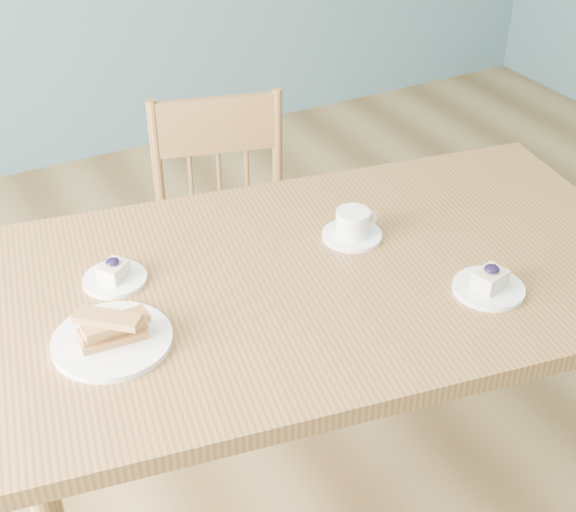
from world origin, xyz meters
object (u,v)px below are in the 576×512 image
at_px(dining_chair, 228,245).
at_px(cheesecake_plate_far, 114,276).
at_px(coffee_cup, 353,226).
at_px(cheesecake_plate_near, 489,284).
at_px(biscotti_plate, 111,334).
at_px(dining_table, 332,296).

xyz_separation_m(dining_chair, cheesecake_plate_far, (-0.50, -0.50, 0.36)).
bearing_deg(coffee_cup, cheesecake_plate_near, -59.66).
bearing_deg(dining_chair, biscotti_plate, -113.38).
bearing_deg(biscotti_plate, dining_chair, 51.18).
relative_size(cheesecake_plate_far, coffee_cup, 0.98).
height_order(cheesecake_plate_near, coffee_cup, coffee_cup).
xyz_separation_m(cheesecake_plate_far, coffee_cup, (0.58, -0.10, 0.02)).
xyz_separation_m(dining_chair, biscotti_plate, (-0.57, -0.71, 0.37)).
bearing_deg(dining_table, dining_chair, 97.26).
xyz_separation_m(cheesecake_plate_near, biscotti_plate, (-0.81, 0.22, 0.01)).
bearing_deg(cheesecake_plate_near, cheesecake_plate_far, 149.56).
relative_size(cheesecake_plate_near, coffee_cup, 1.09).
xyz_separation_m(cheesecake_plate_far, biscotti_plate, (-0.07, -0.21, 0.01)).
bearing_deg(cheesecake_plate_far, biscotti_plate, -109.30).
height_order(dining_table, biscotti_plate, biscotti_plate).
relative_size(cheesecake_plate_near, biscotti_plate, 0.65).
relative_size(cheesecake_plate_near, cheesecake_plate_far, 1.11).
bearing_deg(biscotti_plate, cheesecake_plate_near, -15.49).
bearing_deg(dining_chair, dining_table, -76.85).
height_order(dining_table, dining_chair, dining_chair).
bearing_deg(dining_table, cheesecake_plate_far, 167.41).
height_order(dining_chair, coffee_cup, dining_chair).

